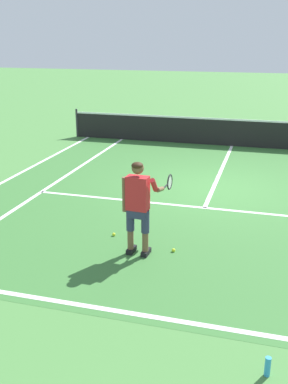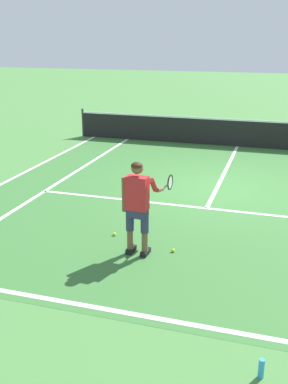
{
  "view_description": "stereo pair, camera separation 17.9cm",
  "coord_description": "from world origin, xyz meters",
  "px_view_note": "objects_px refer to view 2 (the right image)",
  "views": [
    {
      "loc": [
        1.32,
        -11.21,
        3.71
      ],
      "look_at": [
        -0.8,
        -3.75,
        1.05
      ],
      "focal_mm": 42.67,
      "sensor_mm": 36.0,
      "label": 1
    },
    {
      "loc": [
        1.49,
        -11.16,
        3.71
      ],
      "look_at": [
        -0.8,
        -3.75,
        1.05
      ],
      "focal_mm": 42.67,
      "sensor_mm": 36.0,
      "label": 2
    }
  ],
  "objects_px": {
    "tennis_player": "(138,202)",
    "water_bottle": "(261,368)",
    "tennis_ball_near_feet": "(173,250)",
    "tennis_ball_by_baseline": "(114,234)"
  },
  "relations": [
    {
      "from": "tennis_player",
      "to": "water_bottle",
      "type": "relative_size",
      "value": 6.94
    },
    {
      "from": "tennis_ball_near_feet",
      "to": "water_bottle",
      "type": "distance_m",
      "value": 3.3
    },
    {
      "from": "tennis_player",
      "to": "tennis_ball_near_feet",
      "type": "xyz_separation_m",
      "value": [
        0.58,
        0.24,
        -0.96
      ]
    },
    {
      "from": "tennis_player",
      "to": "tennis_ball_by_baseline",
      "type": "xyz_separation_m",
      "value": [
        -0.69,
        0.6,
        -0.96
      ]
    },
    {
      "from": "tennis_player",
      "to": "water_bottle",
      "type": "height_order",
      "value": "tennis_player"
    },
    {
      "from": "water_bottle",
      "to": "tennis_player",
      "type": "bearing_deg",
      "value": 131.74
    },
    {
      "from": "tennis_ball_by_baseline",
      "to": "water_bottle",
      "type": "bearing_deg",
      "value": -46.75
    },
    {
      "from": "tennis_player",
      "to": "tennis_ball_near_feet",
      "type": "relative_size",
      "value": 25.95
    },
    {
      "from": "tennis_ball_by_baseline",
      "to": "tennis_ball_near_feet",
      "type": "bearing_deg",
      "value": -15.75
    },
    {
      "from": "water_bottle",
      "to": "tennis_ball_near_feet",
      "type": "bearing_deg",
      "value": 121.34
    }
  ]
}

